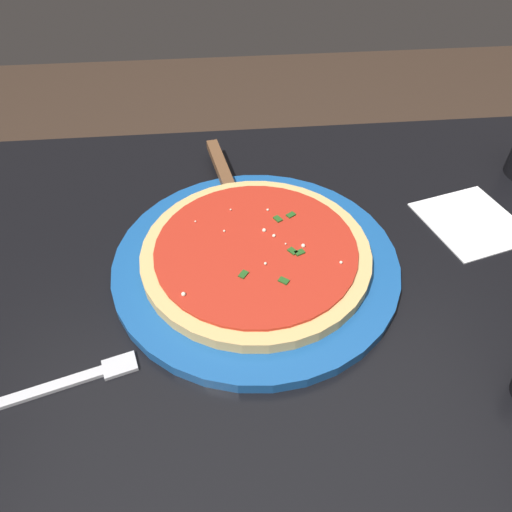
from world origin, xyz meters
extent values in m
plane|color=#38281E|center=(0.00, 0.00, 0.00)|extent=(5.00, 5.00, 0.00)
cube|color=black|center=(-0.41, 0.28, 0.35)|extent=(0.06, 0.06, 0.70)
cube|color=black|center=(0.41, 0.28, 0.35)|extent=(0.06, 0.06, 0.70)
cube|color=black|center=(0.00, 0.00, 0.71)|extent=(0.96, 0.70, 0.03)
cylinder|color=#195199|center=(-0.05, 0.00, 0.73)|extent=(0.37, 0.37, 0.02)
cylinder|color=#DBB26B|center=(-0.05, 0.00, 0.75)|extent=(0.29, 0.29, 0.02)
cylinder|color=red|center=(-0.05, 0.00, 0.76)|extent=(0.26, 0.26, 0.00)
sphere|color=#EFEACC|center=(0.01, -0.01, 0.76)|extent=(0.01, 0.01, 0.01)
sphere|color=#EFEACC|center=(-0.04, 0.03, 0.76)|extent=(0.01, 0.01, 0.01)
sphere|color=#EFEACC|center=(-0.08, 0.08, 0.76)|extent=(0.00, 0.00, 0.00)
sphere|color=#EFEACC|center=(-0.14, -0.07, 0.76)|extent=(0.01, 0.01, 0.01)
sphere|color=#EFEACC|center=(-0.03, 0.02, 0.76)|extent=(0.00, 0.00, 0.00)
sphere|color=#EFEACC|center=(-0.02, 0.00, 0.76)|extent=(0.00, 0.00, 0.00)
sphere|color=#EFEACC|center=(-0.04, -0.03, 0.76)|extent=(0.00, 0.00, 0.00)
sphere|color=#EFEACC|center=(-0.03, 0.07, 0.76)|extent=(0.00, 0.00, 0.00)
sphere|color=#EFEACC|center=(-0.13, 0.05, 0.76)|extent=(0.00, 0.00, 0.00)
sphere|color=#EFEACC|center=(0.05, -0.04, 0.76)|extent=(0.00, 0.00, 0.00)
sphere|color=#EFEACC|center=(-0.09, 0.03, 0.76)|extent=(0.00, 0.00, 0.00)
cube|color=#23561E|center=(-0.01, -0.01, 0.76)|extent=(0.01, 0.01, 0.00)
cube|color=#23561E|center=(-0.02, 0.05, 0.76)|extent=(0.01, 0.01, 0.00)
cube|color=#23561E|center=(-0.07, -0.05, 0.76)|extent=(0.01, 0.01, 0.00)
cube|color=#23561E|center=(0.00, -0.02, 0.76)|extent=(0.01, 0.01, 0.00)
cube|color=#23561E|center=(0.00, 0.06, 0.76)|extent=(0.01, 0.01, 0.00)
cube|color=#23561E|center=(-0.03, -0.06, 0.76)|extent=(0.01, 0.01, 0.00)
cube|color=silver|center=(-0.07, 0.10, 0.74)|extent=(0.08, 0.10, 0.00)
cube|color=brown|center=(-0.09, 0.21, 0.75)|extent=(0.04, 0.13, 0.01)
cube|color=white|center=(0.27, 0.06, 0.73)|extent=(0.16, 0.16, 0.00)
cube|color=silver|center=(-0.30, -0.16, 0.73)|extent=(0.15, 0.05, 0.00)
cube|color=silver|center=(-0.22, -0.14, 0.73)|extent=(0.04, 0.03, 0.00)
camera|label=1|loc=(-0.09, -0.43, 1.17)|focal=32.83mm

